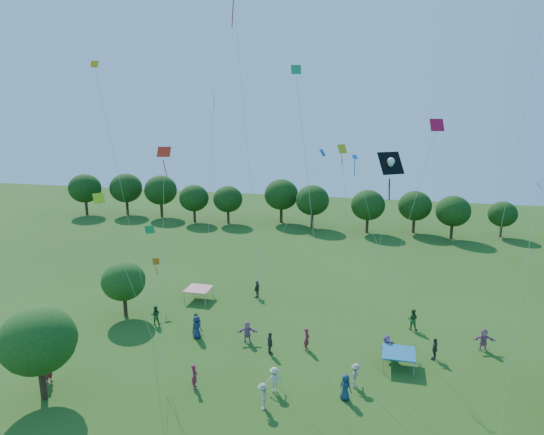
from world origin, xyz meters
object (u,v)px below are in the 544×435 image
Objects in this scene: near_tree_west at (38,341)px; tent_blue at (399,353)px; tent_red_stripe at (198,289)px; near_tree_north at (123,281)px; pirate_kite at (390,167)px; red_high_kite at (239,54)px.

near_tree_west is 23.08m from tent_blue.
tent_red_stripe is at bearing 155.95° from tent_blue.
tent_red_stripe is 19.44m from tent_blue.
near_tree_north is 2.18× the size of tent_blue.
tent_red_stripe is 25.11m from pirate_kite.
pirate_kite is (16.47, -13.43, 13.38)m from tent_red_stripe.
near_tree_north is at bearing 96.38° from near_tree_west.
near_tree_west is at bearing -170.41° from pirate_kite.
red_high_kite reaches higher than tent_blue.
near_tree_north is 25.50m from pirate_kite.
near_tree_north is 0.19× the size of red_high_kite.
near_tree_north is at bearing 172.08° from tent_blue.
tent_red_stripe is 0.09× the size of red_high_kite.
pirate_kite is at bearing -103.14° from tent_blue.
near_tree_west is 0.23× the size of red_high_kite.
near_tree_west is at bearing -128.38° from red_high_kite.
near_tree_west is at bearing -157.25° from tent_blue.
near_tree_north is 0.35× the size of pirate_kite.
red_high_kite reaches higher than near_tree_west.
red_high_kite reaches higher than tent_red_stripe.
pirate_kite is (21.18, -8.63, 11.27)m from near_tree_north.
near_tree_west reaches higher than tent_red_stripe.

